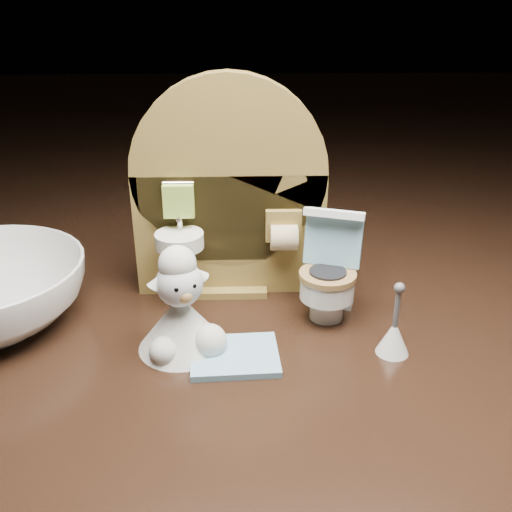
{
  "coord_description": "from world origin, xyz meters",
  "views": [
    {
      "loc": [
        0.01,
        -0.3,
        0.19
      ],
      "look_at": [
        0.02,
        0.02,
        0.05
      ],
      "focal_mm": 40.0,
      "sensor_mm": 36.0,
      "label": 1
    }
  ],
  "objects": [
    {
      "name": "backdrop_panel",
      "position": [
        -0.0,
        0.06,
        0.07
      ],
      "size": [
        0.13,
        0.05,
        0.15
      ],
      "color": "olive",
      "rests_on": "ground"
    },
    {
      "name": "toy_toilet",
      "position": [
        0.06,
        0.03,
        0.03
      ],
      "size": [
        0.04,
        0.05,
        0.07
      ],
      "rotation": [
        0.0,
        0.0,
        -0.32
      ],
      "color": "white",
      "rests_on": "ground"
    },
    {
      "name": "bath_mat",
      "position": [
        0.0,
        -0.02,
        0.0
      ],
      "size": [
        0.05,
        0.04,
        0.0
      ],
      "primitive_type": "cube",
      "rotation": [
        0.0,
        0.0,
        0.05
      ],
      "color": "#7DB3C9",
      "rests_on": "ground"
    },
    {
      "name": "toilet_brush",
      "position": [
        0.1,
        -0.02,
        0.01
      ],
      "size": [
        0.02,
        0.02,
        0.05
      ],
      "color": "white",
      "rests_on": "ground"
    },
    {
      "name": "plush_lamb",
      "position": [
        -0.03,
        -0.01,
        0.02
      ],
      "size": [
        0.05,
        0.05,
        0.07
      ],
      "rotation": [
        0.0,
        0.0,
        0.39
      ],
      "color": "silver",
      "rests_on": "ground"
    }
  ]
}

